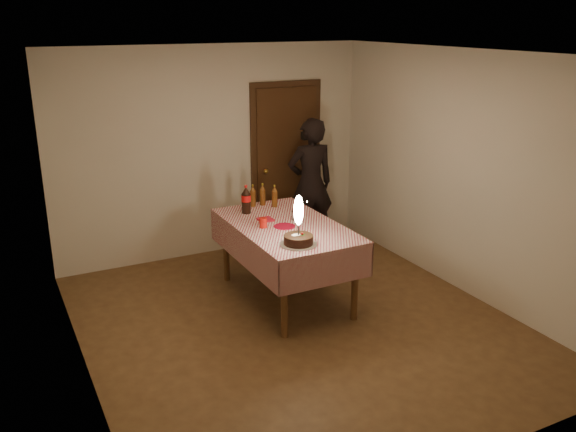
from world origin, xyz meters
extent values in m
cube|color=brown|center=(0.00, 0.00, 0.00)|extent=(4.00, 4.50, 0.01)
cube|color=beige|center=(0.00, 2.25, 1.30)|extent=(4.00, 0.04, 2.60)
cube|color=beige|center=(0.00, -2.25, 1.30)|extent=(4.00, 0.04, 2.60)
cube|color=beige|center=(-2.00, 0.00, 1.30)|extent=(0.04, 4.50, 2.60)
cube|color=beige|center=(2.00, 0.00, 1.30)|extent=(0.04, 4.50, 2.60)
cube|color=silver|center=(0.00, 0.00, 2.60)|extent=(4.00, 4.50, 0.04)
cube|color=#472814|center=(1.00, 2.22, 1.02)|extent=(0.85, 0.05, 2.05)
sphere|color=#B28C33|center=(0.68, 2.17, 1.00)|extent=(0.06, 0.06, 0.06)
cube|color=brown|center=(0.16, 0.58, 0.81)|extent=(0.90, 1.60, 0.04)
cylinder|color=brown|center=(-0.23, -0.16, 0.40)|extent=(0.07, 0.07, 0.79)
cylinder|color=brown|center=(0.55, -0.16, 0.40)|extent=(0.07, 0.07, 0.79)
cylinder|color=brown|center=(-0.23, 1.32, 0.40)|extent=(0.07, 0.07, 0.79)
cylinder|color=brown|center=(0.55, 1.32, 0.40)|extent=(0.07, 0.07, 0.79)
cube|color=beige|center=(0.16, 0.58, 0.84)|extent=(1.02, 1.72, 0.01)
cube|color=beige|center=(0.16, -0.28, 0.66)|extent=(1.02, 0.01, 0.34)
cube|color=beige|center=(0.16, 1.43, 0.66)|extent=(1.02, 0.01, 0.34)
cube|color=beige|center=(-0.34, 0.58, 0.66)|extent=(0.01, 1.72, 0.34)
cube|color=beige|center=(0.66, 0.58, 0.66)|extent=(0.01, 1.72, 0.34)
cylinder|color=white|center=(0.00, 0.00, 0.85)|extent=(0.35, 0.35, 0.01)
cylinder|color=black|center=(0.00, 0.00, 0.89)|extent=(0.28, 0.28, 0.09)
cylinder|color=white|center=(-0.02, 0.02, 0.94)|extent=(0.07, 0.07, 0.00)
sphere|color=red|center=(0.04, -0.01, 0.95)|extent=(0.02, 0.02, 0.02)
cube|color=#19721E|center=(0.05, -0.02, 0.94)|extent=(0.02, 0.01, 0.00)
cube|color=#19721E|center=(0.03, -0.02, 0.94)|extent=(0.01, 0.02, 0.00)
cylinder|color=#262628|center=(0.00, 0.00, 0.99)|extent=(0.01, 0.01, 0.12)
ellipsoid|color=#FFF2BF|center=(0.00, 0.00, 1.18)|extent=(0.09, 0.09, 0.29)
sphere|color=white|center=(0.00, 0.00, 1.07)|extent=(0.04, 0.04, 0.04)
cylinder|color=#A60B25|center=(0.12, 0.52, 0.85)|extent=(0.22, 0.22, 0.01)
cylinder|color=#B5140C|center=(-0.09, 0.60, 0.89)|extent=(0.08, 0.08, 0.10)
cylinder|color=white|center=(0.32, 0.68, 0.89)|extent=(0.07, 0.07, 0.09)
cube|color=maroon|center=(0.03, 0.79, 0.85)|extent=(0.15, 0.15, 0.02)
cylinder|color=black|center=(-0.05, 1.12, 0.95)|extent=(0.10, 0.10, 0.22)
cylinder|color=red|center=(-0.05, 1.12, 1.01)|extent=(0.10, 0.10, 0.07)
cone|color=black|center=(-0.05, 1.12, 1.10)|extent=(0.10, 0.10, 0.08)
cylinder|color=red|center=(-0.05, 1.12, 1.15)|extent=(0.03, 0.03, 0.02)
cylinder|color=#5B300F|center=(0.11, 1.31, 0.93)|extent=(0.06, 0.06, 0.18)
cone|color=#5B300F|center=(0.11, 1.31, 1.05)|extent=(0.06, 0.06, 0.06)
cylinder|color=olive|center=(0.11, 1.31, 1.09)|extent=(0.02, 0.02, 0.02)
cylinder|color=#5B300F|center=(0.33, 1.19, 0.93)|extent=(0.06, 0.06, 0.18)
cone|color=#5B300F|center=(0.33, 1.19, 1.05)|extent=(0.06, 0.06, 0.06)
cylinder|color=olive|center=(0.33, 1.19, 1.09)|extent=(0.02, 0.02, 0.02)
cylinder|color=#5B300F|center=(0.24, 1.31, 0.93)|extent=(0.06, 0.06, 0.18)
cone|color=#5B300F|center=(0.24, 1.31, 1.05)|extent=(0.06, 0.06, 0.06)
cylinder|color=olive|center=(0.24, 1.31, 1.09)|extent=(0.02, 0.02, 0.02)
imported|color=black|center=(1.16, 1.85, 0.85)|extent=(0.66, 0.47, 1.70)
cube|color=black|center=(1.17, 1.98, 1.45)|extent=(0.14, 0.10, 0.10)
cylinder|color=black|center=(1.18, 2.06, 1.45)|extent=(0.08, 0.09, 0.08)
camera|label=1|loc=(-2.55, -4.77, 2.90)|focal=38.00mm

